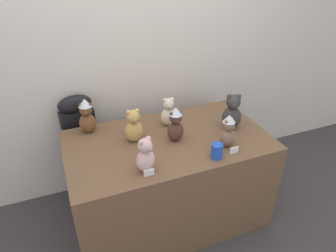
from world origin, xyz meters
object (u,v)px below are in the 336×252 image
display_table (168,180)px  teddy_bear_mocha (228,131)px  instrument_case (82,147)px  teddy_bear_cream (168,113)px  teddy_bear_chestnut (87,116)px  party_cup_blue (217,151)px  teddy_bear_honey (134,127)px  teddy_bear_charcoal (232,113)px  teddy_bear_cocoa (176,124)px  teddy_bear_blush (146,156)px

display_table → teddy_bear_mocha: size_ratio=5.98×
instrument_case → teddy_bear_cream: (0.69, -0.36, 0.39)m
teddy_bear_cream → teddy_bear_mocha: bearing=-53.9°
display_table → teddy_bear_chestnut: (-0.54, 0.34, 0.54)m
teddy_bear_mocha → display_table: bearing=127.3°
instrument_case → teddy_bear_cream: 0.87m
display_table → party_cup_blue: 0.61m
teddy_bear_honey → teddy_bear_charcoal: 0.78m
teddy_bear_cocoa → teddy_bear_mocha: bearing=-33.9°
teddy_bear_charcoal → party_cup_blue: 0.45m
instrument_case → teddy_bear_chestnut: bearing=-82.5°
teddy_bear_honey → teddy_bear_cocoa: size_ratio=0.96×
teddy_bear_mocha → teddy_bear_blush: bearing=164.6°
display_table → teddy_bear_honey: size_ratio=5.80×
instrument_case → display_table: bearing=-50.7°
teddy_bear_charcoal → teddy_bear_mocha: bearing=-107.1°
display_table → teddy_bear_mocha: teddy_bear_mocha is taller
teddy_bear_cream → teddy_bear_honey: bearing=-155.5°
teddy_bear_blush → teddy_bear_honey: 0.37m
instrument_case → teddy_bear_blush: bearing=-76.1°
teddy_bear_blush → party_cup_blue: bearing=-28.5°
teddy_bear_chestnut → teddy_bear_cocoa: size_ratio=1.04×
instrument_case → teddy_bear_blush: teddy_bear_blush is taller
instrument_case → teddy_bear_mocha: teddy_bear_mocha is taller
teddy_bear_mocha → teddy_bear_cocoa: size_ratio=0.93×
teddy_bear_honey → teddy_bear_cocoa: bearing=-22.0°
instrument_case → party_cup_blue: instrument_case is taller
teddy_bear_cream → teddy_bear_chestnut: (-0.63, 0.13, 0.03)m
teddy_bear_mocha → party_cup_blue: 0.19m
teddy_bear_cream → display_table: bearing=-109.2°
display_table → teddy_bear_charcoal: bearing=-2.5°
instrument_case → party_cup_blue: size_ratio=9.25×
teddy_bear_cream → teddy_bear_chestnut: bearing=171.8°
teddy_bear_chestnut → party_cup_blue: 1.02m
display_table → teddy_bear_cocoa: size_ratio=5.55×
teddy_bear_charcoal → teddy_bear_honey: bearing=-166.9°
party_cup_blue → teddy_bear_mocha: bearing=35.4°
teddy_bear_charcoal → party_cup_blue: bearing=-113.7°
instrument_case → teddy_bear_honey: size_ratio=3.84×
display_table → teddy_bear_cocoa: 0.53m
teddy_bear_cocoa → instrument_case: bearing=137.4°
teddy_bear_blush → instrument_case: bearing=88.3°
instrument_case → teddy_bear_honey: (0.36, -0.49, 0.40)m
teddy_bear_cocoa → teddy_bear_charcoal: bearing=-0.2°
teddy_bear_chestnut → teddy_bear_cocoa: 0.69m
teddy_bear_charcoal → teddy_bear_cocoa: 0.48m
display_table → teddy_bear_mocha: (0.37, -0.24, 0.52)m
teddy_bear_mocha → teddy_bear_honey: (-0.61, 0.32, -0.00)m
teddy_bear_cream → teddy_bear_charcoal: (0.45, -0.23, 0.03)m
display_table → teddy_bear_cocoa: teddy_bear_cocoa is taller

